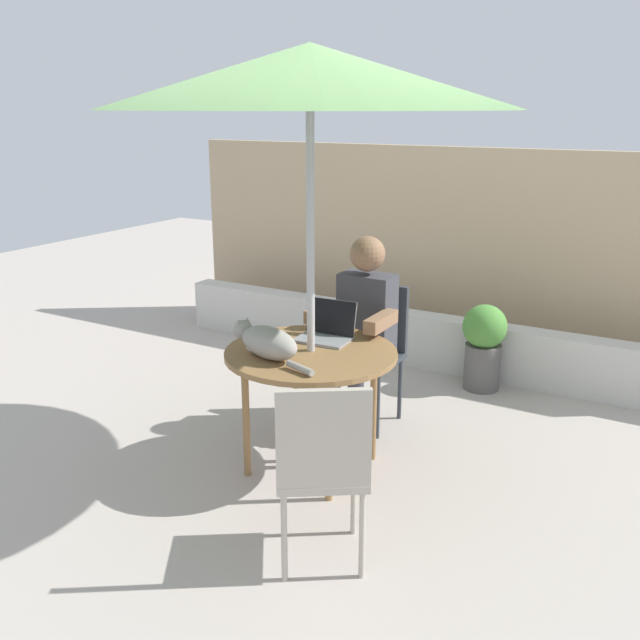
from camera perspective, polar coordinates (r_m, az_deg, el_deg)
name	(u,v)px	position (r m, az deg, el deg)	size (l,w,h in m)	color
ground_plane	(311,466)	(4.21, -0.69, -11.68)	(14.00, 14.00, 0.00)	#ADA399
fence_back	(461,251)	(6.06, 11.28, 5.46)	(5.18, 0.08, 1.69)	tan
planter_wall_low	(433,342)	(5.71, 9.07, -1.72)	(4.66, 0.20, 0.42)	beige
patio_table	(311,361)	(3.94, -0.73, -3.34)	(0.96, 0.96, 0.71)	olive
patio_umbrella	(310,77)	(3.70, -0.82, 18.95)	(2.11, 2.11, 2.31)	#B7B7BC
chair_occupied	(372,342)	(4.63, 4.22, -1.76)	(0.40, 0.40, 0.91)	#33383F
chair_empty	(322,460)	(3.13, 0.17, -11.21)	(0.55, 0.55, 0.91)	#B2A899
person_seated	(362,323)	(4.44, 3.37, -0.26)	(0.48, 0.48, 1.25)	#3F3F47
laptop	(327,328)	(4.11, 0.61, -0.63)	(0.32, 0.27, 0.21)	gray
cat	(266,342)	(3.81, -4.35, -1.77)	(0.62, 0.30, 0.17)	gray
potted_plant_near_fence	(484,343)	(5.30, 13.01, -1.85)	(0.32, 0.32, 0.64)	#595654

